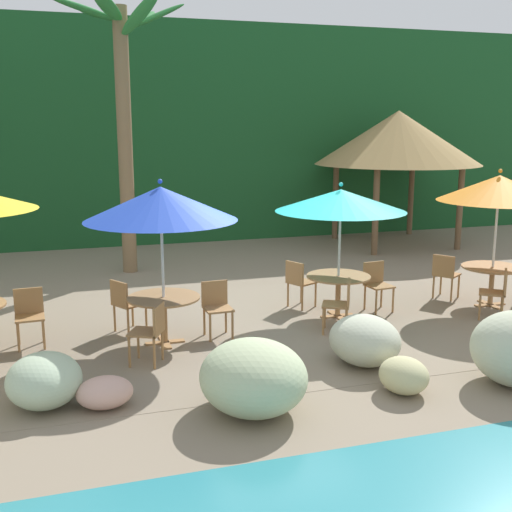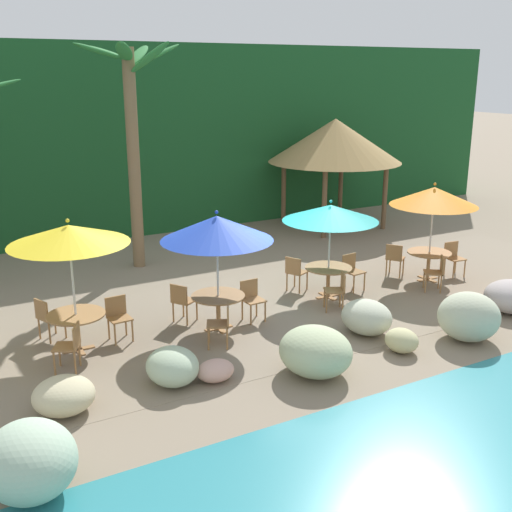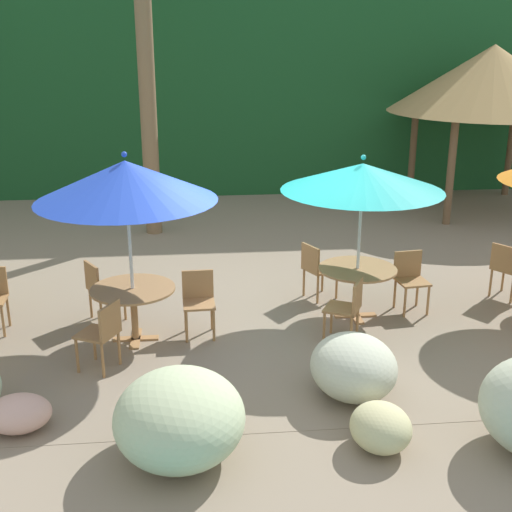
{
  "view_description": "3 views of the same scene",
  "coord_description": "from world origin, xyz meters",
  "px_view_note": "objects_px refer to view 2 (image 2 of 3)",
  "views": [
    {
      "loc": [
        -3.23,
        -9.48,
        3.31
      ],
      "look_at": [
        -0.33,
        -0.05,
        1.23
      ],
      "focal_mm": 44.39,
      "sensor_mm": 36.0,
      "label": 1
    },
    {
      "loc": [
        -7.0,
        -11.11,
        5.12
      ],
      "look_at": [
        -0.78,
        0.07,
        1.33
      ],
      "focal_mm": 43.77,
      "sensor_mm": 36.0,
      "label": 2
    },
    {
      "loc": [
        -1.05,
        -8.39,
        3.89
      ],
      "look_at": [
        -0.21,
        0.12,
        0.99
      ],
      "focal_mm": 46.58,
      "sensor_mm": 36.0,
      "label": 3
    }
  ],
  "objects_px": {
    "chair_orange_seaward": "(453,256)",
    "palm_tree_second": "(132,121)",
    "chair_blue_seaward": "(252,297)",
    "chair_blue_inland": "(182,300)",
    "chair_teal_seaward": "(352,269)",
    "dining_table_orange": "(429,257)",
    "chair_yellow_seaward": "(118,315)",
    "umbrella_teal": "(330,213)",
    "dining_table_blue": "(218,301)",
    "chair_yellow_left": "(71,344)",
    "dining_table_teal": "(328,272)",
    "chair_orange_inland": "(395,257)",
    "umbrella_blue": "(217,228)",
    "dining_table_yellow": "(76,320)",
    "chair_yellow_inland": "(47,316)",
    "chair_blue_left": "(222,321)",
    "palapa_hut": "(335,141)",
    "chair_teal_left": "(338,288)",
    "umbrella_yellow": "(69,235)",
    "chair_teal_inland": "(295,271)",
    "umbrella_orange": "(434,196)",
    "chair_orange_left": "(437,271)"
  },
  "relations": [
    {
      "from": "chair_blue_seaward",
      "to": "chair_teal_left",
      "type": "height_order",
      "value": "same"
    },
    {
      "from": "chair_yellow_inland",
      "to": "dining_table_orange",
      "type": "xyz_separation_m",
      "value": [
        9.26,
        -0.87,
        0.1
      ]
    },
    {
      "from": "chair_yellow_left",
      "to": "chair_blue_inland",
      "type": "distance_m",
      "value": 2.8
    },
    {
      "from": "dining_table_orange",
      "to": "umbrella_teal",
      "type": "bearing_deg",
      "value": 176.24
    },
    {
      "from": "chair_teal_seaward",
      "to": "chair_yellow_seaward",
      "type": "bearing_deg",
      "value": -178.64
    },
    {
      "from": "umbrella_blue",
      "to": "chair_blue_inland",
      "type": "distance_m",
      "value": 1.85
    },
    {
      "from": "chair_teal_inland",
      "to": "chair_orange_seaward",
      "type": "xyz_separation_m",
      "value": [
        4.29,
        -0.93,
        0.0
      ]
    },
    {
      "from": "chair_yellow_left",
      "to": "chair_blue_seaward",
      "type": "height_order",
      "value": "same"
    },
    {
      "from": "chair_teal_inland",
      "to": "chair_orange_seaward",
      "type": "height_order",
      "value": "same"
    },
    {
      "from": "dining_table_yellow",
      "to": "palm_tree_second",
      "type": "bearing_deg",
      "value": 58.7
    },
    {
      "from": "chair_yellow_left",
      "to": "umbrella_blue",
      "type": "height_order",
      "value": "umbrella_blue"
    },
    {
      "from": "dining_table_yellow",
      "to": "umbrella_teal",
      "type": "relative_size",
      "value": 0.47
    },
    {
      "from": "umbrella_blue",
      "to": "palm_tree_second",
      "type": "height_order",
      "value": "palm_tree_second"
    },
    {
      "from": "chair_yellow_left",
      "to": "palm_tree_second",
      "type": "relative_size",
      "value": 0.15
    },
    {
      "from": "palapa_hut",
      "to": "umbrella_yellow",
      "type": "bearing_deg",
      "value": -149.96
    },
    {
      "from": "chair_orange_inland",
      "to": "umbrella_teal",
      "type": "bearing_deg",
      "value": -169.43
    },
    {
      "from": "chair_blue_inland",
      "to": "chair_yellow_inland",
      "type": "bearing_deg",
      "value": 170.43
    },
    {
      "from": "dining_table_blue",
      "to": "umbrella_blue",
      "type": "bearing_deg",
      "value": 180.0
    },
    {
      "from": "chair_yellow_seaward",
      "to": "dining_table_orange",
      "type": "xyz_separation_m",
      "value": [
        8.02,
        -0.24,
        0.1
      ]
    },
    {
      "from": "dining_table_yellow",
      "to": "umbrella_teal",
      "type": "distance_m",
      "value": 6.05
    },
    {
      "from": "chair_teal_inland",
      "to": "chair_teal_left",
      "type": "distance_m",
      "value": 1.53
    },
    {
      "from": "chair_blue_seaward",
      "to": "chair_orange_seaward",
      "type": "bearing_deg",
      "value": 1.31
    },
    {
      "from": "palapa_hut",
      "to": "dining_table_orange",
      "type": "bearing_deg",
      "value": -102.58
    },
    {
      "from": "palapa_hut",
      "to": "chair_yellow_left",
      "type": "bearing_deg",
      "value": -147.44
    },
    {
      "from": "chair_blue_seaward",
      "to": "umbrella_teal",
      "type": "distance_m",
      "value": 2.73
    },
    {
      "from": "dining_table_orange",
      "to": "palapa_hut",
      "type": "xyz_separation_m",
      "value": [
        1.34,
        6.01,
        2.29
      ]
    },
    {
      "from": "chair_teal_seaward",
      "to": "dining_table_orange",
      "type": "relative_size",
      "value": 0.79
    },
    {
      "from": "dining_table_yellow",
      "to": "dining_table_orange",
      "type": "bearing_deg",
      "value": -0.7
    },
    {
      "from": "chair_teal_seaward",
      "to": "chair_orange_left",
      "type": "bearing_deg",
      "value": -33.21
    },
    {
      "from": "chair_blue_left",
      "to": "palapa_hut",
      "type": "xyz_separation_m",
      "value": [
        7.71,
        7.08,
        2.39
      ]
    },
    {
      "from": "chair_blue_seaward",
      "to": "chair_blue_inland",
      "type": "height_order",
      "value": "same"
    },
    {
      "from": "chair_orange_seaward",
      "to": "palm_tree_second",
      "type": "relative_size",
      "value": 0.15
    },
    {
      "from": "chair_yellow_seaward",
      "to": "dining_table_blue",
      "type": "distance_m",
      "value": 2.02
    },
    {
      "from": "umbrella_yellow",
      "to": "palapa_hut",
      "type": "distance_m",
      "value": 11.8
    },
    {
      "from": "umbrella_yellow",
      "to": "chair_blue_inland",
      "type": "height_order",
      "value": "umbrella_yellow"
    },
    {
      "from": "dining_table_teal",
      "to": "chair_orange_inland",
      "type": "bearing_deg",
      "value": 10.57
    },
    {
      "from": "chair_orange_seaward",
      "to": "palapa_hut",
      "type": "distance_m",
      "value": 6.49
    },
    {
      "from": "umbrella_orange",
      "to": "dining_table_yellow",
      "type": "bearing_deg",
      "value": 179.3
    },
    {
      "from": "chair_blue_inland",
      "to": "chair_teal_seaward",
      "type": "relative_size",
      "value": 1.0
    },
    {
      "from": "dining_table_yellow",
      "to": "chair_orange_inland",
      "type": "relative_size",
      "value": 1.26
    },
    {
      "from": "palm_tree_second",
      "to": "chair_teal_inland",
      "type": "bearing_deg",
      "value": -55.61
    },
    {
      "from": "chair_yellow_seaward",
      "to": "chair_blue_inland",
      "type": "bearing_deg",
      "value": 6.8
    },
    {
      "from": "dining_table_yellow",
      "to": "chair_blue_inland",
      "type": "bearing_deg",
      "value": 7.67
    },
    {
      "from": "umbrella_orange",
      "to": "palm_tree_second",
      "type": "distance_m",
      "value": 7.87
    },
    {
      "from": "dining_table_blue",
      "to": "dining_table_orange",
      "type": "distance_m",
      "value": 6.07
    },
    {
      "from": "chair_yellow_inland",
      "to": "dining_table_teal",
      "type": "bearing_deg",
      "value": -6.1
    },
    {
      "from": "chair_yellow_seaward",
      "to": "dining_table_blue",
      "type": "relative_size",
      "value": 0.79
    },
    {
      "from": "chair_blue_left",
      "to": "chair_teal_seaward",
      "type": "relative_size",
      "value": 1.0
    },
    {
      "from": "chair_yellow_left",
      "to": "chair_blue_seaward",
      "type": "bearing_deg",
      "value": 7.95
    },
    {
      "from": "palm_tree_second",
      "to": "palapa_hut",
      "type": "relative_size",
      "value": 1.31
    }
  ]
}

